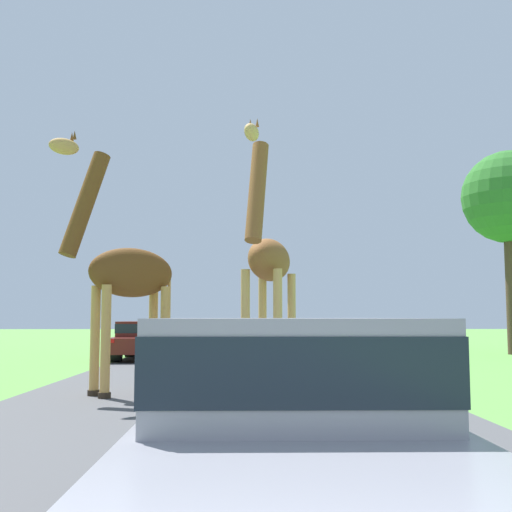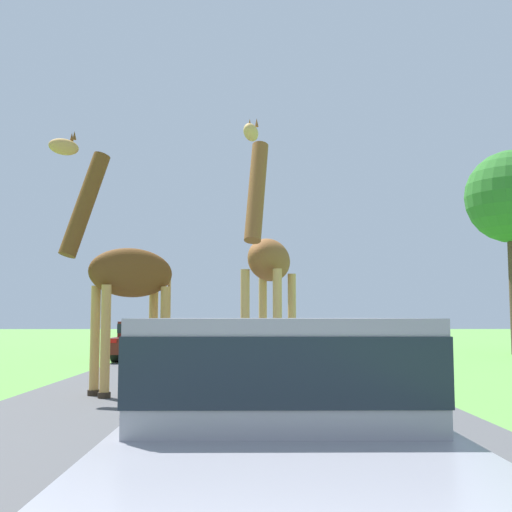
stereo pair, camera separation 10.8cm
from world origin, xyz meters
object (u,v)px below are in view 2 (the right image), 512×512
giraffe_near_road (268,263)px  car_far_ahead (317,339)px  car_lead_maroon (278,425)px  tree_right_cluster (512,199)px  car_queue_left (263,334)px  car_queue_right (148,339)px  giraffe_companion (123,273)px

giraffe_near_road → car_far_ahead: size_ratio=1.14×
car_lead_maroon → tree_right_cluster: (10.36, 20.97, 5.39)m
car_lead_maroon → car_queue_left: 25.95m
car_queue_right → car_queue_left: bearing=60.5°
car_queue_right → car_lead_maroon: bearing=-78.7°
car_queue_right → giraffe_companion: bearing=-83.9°
car_lead_maroon → car_queue_right: bearing=101.3°
car_lead_maroon → car_far_ahead: bearing=83.2°
giraffe_near_road → car_lead_maroon: bearing=103.2°
car_lead_maroon → car_queue_left: (0.50, 25.94, -0.08)m
car_far_ahead → tree_right_cluster: bearing=21.4°
car_far_ahead → tree_right_cluster: 10.38m
giraffe_companion → giraffe_near_road: bearing=-115.0°
giraffe_companion → car_lead_maroon: bearing=161.8°
car_queue_right → car_queue_left: car_queue_right is taller
car_queue_right → car_queue_left: size_ratio=1.10×
giraffe_near_road → car_queue_right: size_ratio=1.06×
car_queue_left → car_far_ahead: bearing=-78.8°
giraffe_companion → car_far_ahead: (4.70, 9.73, -1.55)m
tree_right_cluster → car_far_ahead: bearing=-158.6°
giraffe_near_road → tree_right_cluster: size_ratio=0.63×
giraffe_near_road → car_queue_right: bearing=-54.1°
car_lead_maroon → car_far_ahead: (2.13, 17.74, -0.04)m
giraffe_companion → car_far_ahead: 10.91m
giraffe_near_road → tree_right_cluster: (10.16, 12.42, 3.63)m
car_queue_left → giraffe_companion: bearing=-99.7°
car_lead_maroon → car_far_ahead: car_lead_maroon is taller
car_queue_right → car_queue_left: 8.54m
giraffe_near_road → tree_right_cluster: 16.45m
car_lead_maroon → car_queue_right: car_lead_maroon is taller
car_queue_right → car_far_ahead: 5.88m
giraffe_near_road → car_queue_left: size_ratio=1.16×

